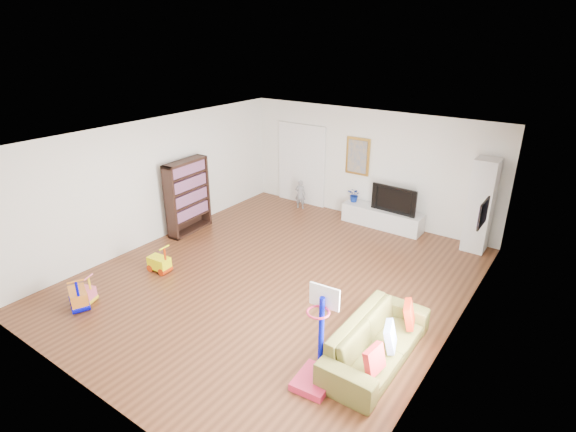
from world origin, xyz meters
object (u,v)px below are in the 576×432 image
Objects in this scene: sofa at (377,341)px; basketball_hoop at (316,341)px; bookshelf at (188,197)px; media_console at (382,218)px.

basketball_hoop is (-0.45, -0.93, 0.40)m from sofa.
bookshelf is 5.65m from basketball_hoop.
sofa is at bearing 59.56° from basketball_hoop.
bookshelf is at bearing 148.85° from basketball_hoop.
basketball_hoop is at bearing -30.60° from bookshelf.
sofa is (5.50, -1.60, -0.55)m from bookshelf.
media_console is 1.14× the size of bookshelf.
bookshelf is at bearing -140.72° from media_console.
media_console is at bearing 23.40° from sofa.
bookshelf is 1.21× the size of basketball_hoop.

